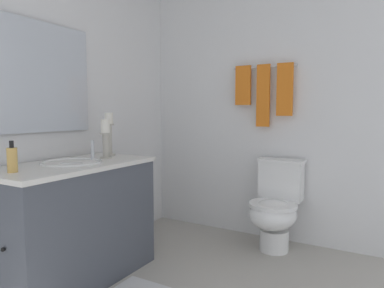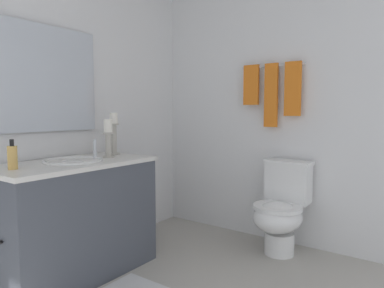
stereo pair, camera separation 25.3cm
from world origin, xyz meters
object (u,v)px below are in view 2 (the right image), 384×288
vanity_cabinet (75,219)px  soap_bottle (12,157)px  candle_holder_tall (114,132)px  towel_near_corner (293,89)px  candle_holder_short (108,137)px  toilet (281,209)px  towel_center (271,95)px  mirror (47,79)px  towel_bar (273,66)px  sink_basin (73,167)px  towel_near_vanity (251,85)px

vanity_cabinet → soap_bottle: bearing=-90.5°
candle_holder_tall → towel_near_corner: 1.52m
candle_holder_short → soap_bottle: (-0.03, -0.70, -0.08)m
toilet → towel_center: 0.98m
candle_holder_short → mirror: bearing=-136.7°
candle_holder_short → toilet: size_ratio=0.38×
mirror → soap_bottle: bearing=-56.2°
towel_bar → sink_basin: bearing=-120.4°
towel_bar → towel_near_corner: size_ratio=1.27×
towel_center → mirror: bearing=-128.3°
sink_basin → candle_holder_tall: (-0.08, 0.44, 0.22)m
vanity_cabinet → towel_center: bearing=59.3°
soap_bottle → mirror: bearing=123.8°
candle_holder_short → towel_bar: 1.52m
candle_holder_tall → towel_near_vanity: towel_near_vanity is taller
vanity_cabinet → candle_holder_tall: bearing=99.8°
toilet → towel_bar: towel_bar is taller
mirror → soap_bottle: mirror is taller
candle_holder_tall → towel_near_corner: towel_near_corner is taller
vanity_cabinet → mirror: (-0.28, 0.00, 0.99)m
toilet → sink_basin: bearing=-130.4°
soap_bottle → towel_near_corner: (1.04, 1.83, 0.46)m
candle_holder_tall → towel_bar: (0.92, 0.99, 0.56)m
mirror → towel_near_corner: mirror is taller
soap_bottle → toilet: (1.04, 1.63, -0.52)m
towel_near_vanity → candle_holder_tall: bearing=-126.7°
vanity_cabinet → candle_holder_short: bearing=84.3°
sink_basin → towel_center: 1.73m
towel_near_corner → toilet: bearing=-90.0°
towel_near_vanity → candle_holder_short: bearing=-118.9°
vanity_cabinet → candle_holder_short: 0.63m
soap_bottle → candle_holder_short: bearing=87.3°
soap_bottle → towel_bar: 2.14m
mirror → towel_near_corner: size_ratio=1.82×
candle_holder_short → towel_bar: bearing=54.6°
towel_near_corner → soap_bottle: bearing=-119.5°
soap_bottle → towel_bar: (0.85, 1.85, 0.67)m
towel_near_corner → towel_bar: bearing=174.6°
candle_holder_short → towel_bar: size_ratio=0.50×
mirror → candle_holder_short: size_ratio=2.86×
toilet → towel_bar: 1.22m
towel_bar → towel_near_vanity: 0.25m
candle_holder_short → towel_near_corner: (1.00, 1.13, 0.38)m
vanity_cabinet → toilet: 1.59m
candle_holder_tall → candle_holder_short: size_ratio=1.17×
toilet → towel_near_corner: bearing=90.0°
candle_holder_short → towel_near_vanity: towel_near_vanity is taller
sink_basin → towel_center: bearing=59.3°
towel_bar → toilet: bearing=-49.3°
vanity_cabinet → towel_near_vanity: size_ratio=3.17×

